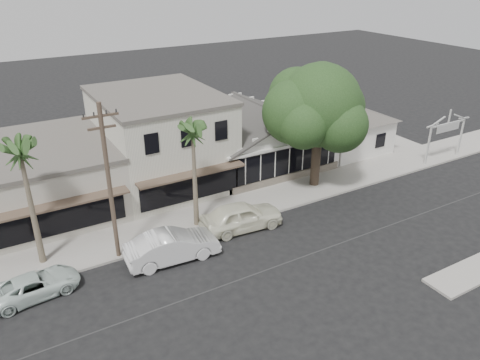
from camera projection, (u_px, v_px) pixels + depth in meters
ground at (303, 257)px, 26.42m from camera, size 140.00×140.00×0.00m
sidewalk_north at (127, 239)px, 28.00m from camera, size 90.00×3.50×0.15m
corner_shop at (260, 134)px, 37.33m from camera, size 10.40×8.60×5.10m
side_cottage at (345, 133)px, 40.79m from camera, size 6.00×6.00×3.00m
arch_sign at (448, 125)px, 37.62m from camera, size 4.12×0.12×3.95m
row_building_near at (160, 140)px, 34.21m from camera, size 8.00×10.00×6.50m
row_building_midnear at (32, 181)px, 30.59m from camera, size 10.00×10.00×4.20m
utility_pole at (109, 181)px, 24.33m from camera, size 1.80×0.24×9.00m
car_0 at (241, 216)px, 28.85m from camera, size 5.33×2.52×1.76m
car_1 at (172, 246)px, 25.85m from camera, size 5.32×2.16×1.72m
car_2 at (35, 285)px, 23.18m from camera, size 4.46×2.41×1.19m
shade_tree at (316, 107)px, 32.41m from camera, size 8.18×7.40×9.08m
palm_east at (193, 132)px, 26.82m from camera, size 2.66×2.66×7.32m
palm_mid at (19, 152)px, 23.02m from camera, size 3.12×3.12×7.78m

